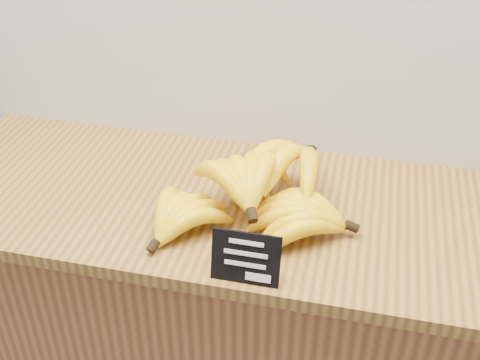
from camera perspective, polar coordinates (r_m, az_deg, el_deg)
name	(u,v)px	position (r m, az deg, el deg)	size (l,w,h in m)	color
counter	(244,348)	(1.65, 0.41, -15.66)	(1.31, 0.50, 0.90)	#975B30
counter_top	(245,207)	(1.33, 0.49, -2.58)	(1.47, 0.54, 0.03)	olive
chalkboard_sign	(246,258)	(1.10, 0.54, -7.43)	(0.13, 0.01, 0.10)	black
banana_pile	(254,190)	(1.25, 1.35, -0.93)	(0.48, 0.38, 0.13)	yellow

